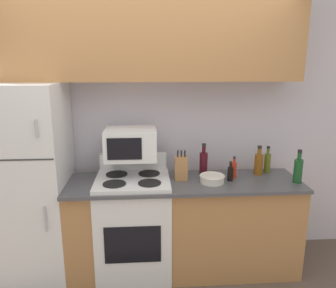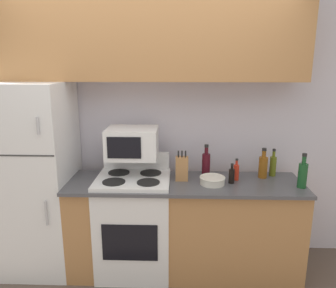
# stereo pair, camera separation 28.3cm
# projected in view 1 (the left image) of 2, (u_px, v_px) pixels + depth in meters

# --- Properties ---
(ground_plane) EXTENTS (12.00, 12.00, 0.00)m
(ground_plane) POSITION_uv_depth(u_px,v_px,m) (151.00, 288.00, 2.88)
(ground_plane) COLOR brown
(wall_back) EXTENTS (8.00, 0.05, 2.55)m
(wall_back) POSITION_uv_depth(u_px,v_px,m) (148.00, 130.00, 3.26)
(wall_back) COLOR silver
(wall_back) RESTS_ON ground_plane
(lower_cabinets) EXTENTS (2.09, 0.60, 0.90)m
(lower_cabinets) POSITION_uv_depth(u_px,v_px,m) (184.00, 226.00, 3.06)
(lower_cabinets) COLOR #B27A47
(lower_cabinets) RESTS_ON ground_plane
(refrigerator) EXTENTS (0.63, 0.71, 1.77)m
(refrigerator) POSITION_uv_depth(u_px,v_px,m) (32.00, 183.00, 2.92)
(refrigerator) COLOR white
(refrigerator) RESTS_ON ground_plane
(upper_cabinets) EXTENTS (2.72, 0.36, 0.71)m
(upper_cabinets) POSITION_uv_depth(u_px,v_px,m) (147.00, 39.00, 2.86)
(upper_cabinets) COLOR #B27A47
(upper_cabinets) RESTS_ON refrigerator
(stove) EXTENTS (0.66, 0.58, 1.09)m
(stove) POSITION_uv_depth(u_px,v_px,m) (134.00, 225.00, 3.01)
(stove) COLOR white
(stove) RESTS_ON ground_plane
(microwave) EXTENTS (0.45, 0.37, 0.27)m
(microwave) POSITION_uv_depth(u_px,v_px,m) (131.00, 144.00, 2.92)
(microwave) COLOR white
(microwave) RESTS_ON stove
(knife_block) EXTENTS (0.11, 0.08, 0.28)m
(knife_block) POSITION_uv_depth(u_px,v_px,m) (181.00, 168.00, 2.95)
(knife_block) COLOR #B27A47
(knife_block) RESTS_ON lower_cabinets
(bowl) EXTENTS (0.22, 0.22, 0.07)m
(bowl) POSITION_uv_depth(u_px,v_px,m) (212.00, 179.00, 2.90)
(bowl) COLOR silver
(bowl) RESTS_ON lower_cabinets
(bottle_wine_green) EXTENTS (0.08, 0.08, 0.30)m
(bottle_wine_green) POSITION_uv_depth(u_px,v_px,m) (298.00, 170.00, 2.88)
(bottle_wine_green) COLOR #194C23
(bottle_wine_green) RESTS_ON lower_cabinets
(bottle_soy_sauce) EXTENTS (0.05, 0.05, 0.18)m
(bottle_soy_sauce) POSITION_uv_depth(u_px,v_px,m) (230.00, 173.00, 2.93)
(bottle_soy_sauce) COLOR black
(bottle_soy_sauce) RESTS_ON lower_cabinets
(bottle_olive_oil) EXTENTS (0.06, 0.06, 0.26)m
(bottle_olive_oil) POSITION_uv_depth(u_px,v_px,m) (267.00, 162.00, 3.15)
(bottle_olive_oil) COLOR #5B6619
(bottle_olive_oil) RESTS_ON lower_cabinets
(bottle_whiskey) EXTENTS (0.08, 0.08, 0.28)m
(bottle_whiskey) POSITION_uv_depth(u_px,v_px,m) (259.00, 163.00, 3.09)
(bottle_whiskey) COLOR brown
(bottle_whiskey) RESTS_ON lower_cabinets
(bottle_hot_sauce) EXTENTS (0.05, 0.05, 0.20)m
(bottle_hot_sauce) POSITION_uv_depth(u_px,v_px,m) (234.00, 169.00, 3.01)
(bottle_hot_sauce) COLOR red
(bottle_hot_sauce) RESTS_ON lower_cabinets
(bottle_wine_red) EXTENTS (0.08, 0.08, 0.30)m
(bottle_wine_red) POSITION_uv_depth(u_px,v_px,m) (203.00, 162.00, 3.09)
(bottle_wine_red) COLOR #470F19
(bottle_wine_red) RESTS_ON lower_cabinets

